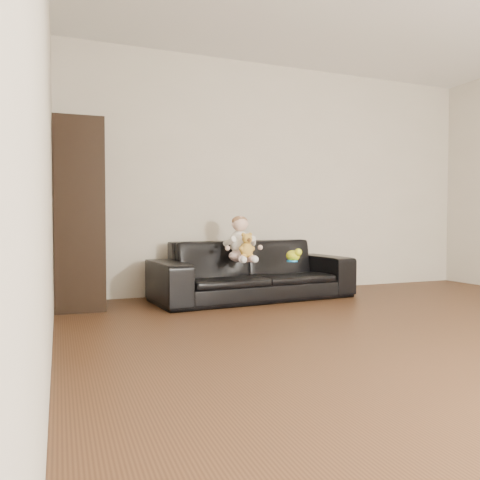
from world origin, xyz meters
name	(u,v)px	position (x,y,z in m)	size (l,w,h in m)	color
floor	(477,347)	(0.00, 0.00, 0.00)	(5.50, 5.50, 0.00)	#452A18
wall_back	(283,179)	(0.00, 2.75, 1.30)	(5.00, 5.00, 0.00)	#BCB29E
wall_left	(45,102)	(-2.50, 0.00, 1.30)	(5.50, 5.50, 0.00)	#BCB29E
sofa	(253,270)	(-0.59, 2.25, 0.30)	(2.05, 0.80, 0.60)	black
cabinet	(80,215)	(-2.27, 2.35, 0.85)	(0.43, 0.59, 1.71)	black
shelf_item	(82,173)	(-2.25, 2.35, 1.24)	(0.18, 0.25, 0.28)	silver
baby	(240,242)	(-0.77, 2.14, 0.60)	(0.32, 0.39, 0.46)	beige
teddy_bear	(247,246)	(-0.76, 2.00, 0.56)	(0.14, 0.14, 0.24)	gold
toy_green	(293,256)	(-0.24, 2.04, 0.45)	(0.14, 0.16, 0.11)	#D4E21A
toy_rattle	(293,258)	(-0.20, 2.12, 0.43)	(0.06, 0.06, 0.06)	#CF5F18
toy_blue_disc	(292,261)	(-0.27, 2.00, 0.40)	(0.11, 0.11, 0.02)	#187DC7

